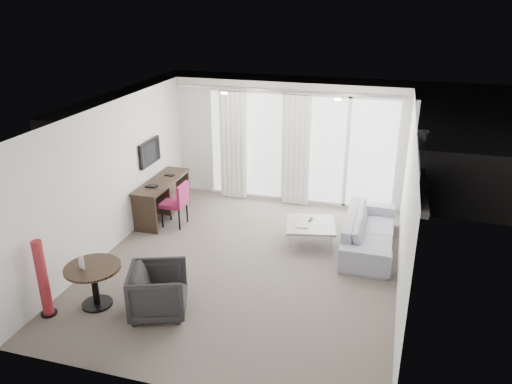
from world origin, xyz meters
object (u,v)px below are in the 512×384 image
(red_lamp, at_px, (43,279))
(desk_chair, at_px, (174,204))
(desk, at_px, (163,199))
(sofa, at_px, (369,231))
(coffee_table, at_px, (310,233))
(round_table, at_px, (95,286))
(rattan_chair_a, at_px, (326,167))
(tub_armchair, at_px, (158,291))
(rattan_chair_b, at_px, (371,168))

(red_lamp, bearing_deg, desk_chair, 80.96)
(desk, distance_m, sofa, 4.18)
(desk_chair, distance_m, coffee_table, 2.74)
(desk_chair, bearing_deg, coffee_table, 0.33)
(coffee_table, distance_m, sofa, 1.07)
(round_table, height_order, red_lamp, red_lamp)
(desk, xyz_separation_m, red_lamp, (-0.12, -3.54, 0.20))
(red_lamp, relative_size, sofa, 0.54)
(red_lamp, height_order, coffee_table, red_lamp)
(red_lamp, distance_m, rattan_chair_a, 7.15)
(round_table, relative_size, tub_armchair, 1.01)
(rattan_chair_b, bearing_deg, rattan_chair_a, -161.08)
(desk, xyz_separation_m, tub_armchair, (1.41, -3.06, -0.03))
(desk_chair, xyz_separation_m, round_table, (0.03, -2.85, -0.12))
(desk, height_order, sofa, desk)
(sofa, bearing_deg, rattan_chair_a, 21.92)
(desk, bearing_deg, coffee_table, -5.91)
(round_table, xyz_separation_m, rattan_chair_b, (3.57, 6.13, 0.12))
(desk, relative_size, coffee_table, 1.92)
(red_lamp, bearing_deg, round_table, 35.83)
(desk, distance_m, rattan_chair_a, 4.13)
(desk, bearing_deg, round_table, -82.33)
(red_lamp, bearing_deg, coffee_table, 44.75)
(desk_chair, relative_size, red_lamp, 0.76)
(round_table, height_order, coffee_table, round_table)
(round_table, distance_m, coffee_table, 3.91)
(coffee_table, bearing_deg, rattan_chair_a, 93.59)
(rattan_chair_b, bearing_deg, coffee_table, -88.75)
(round_table, height_order, sofa, round_table)
(red_lamp, relative_size, rattan_chair_b, 1.34)
(rattan_chair_a, bearing_deg, red_lamp, -105.24)
(tub_armchair, bearing_deg, rattan_chair_b, -43.18)
(coffee_table, xyz_separation_m, sofa, (1.05, 0.13, 0.12))
(red_lamp, distance_m, sofa, 5.46)
(desk, distance_m, coffee_table, 3.15)
(coffee_table, bearing_deg, desk, 174.09)
(tub_armchair, relative_size, coffee_table, 0.92)
(round_table, bearing_deg, red_lamp, -144.17)
(red_lamp, height_order, tub_armchair, red_lamp)
(sofa, height_order, rattan_chair_b, rattan_chair_b)
(desk, distance_m, desk_chair, 0.50)
(red_lamp, distance_m, rattan_chair_b, 7.71)
(tub_armchair, bearing_deg, round_table, 74.81)
(desk, height_order, tub_armchair, desk)
(round_table, distance_m, sofa, 4.78)
(tub_armchair, distance_m, rattan_chair_a, 6.18)
(coffee_table, height_order, sofa, sofa)
(coffee_table, relative_size, sofa, 0.40)
(round_table, bearing_deg, coffee_table, 46.28)
(desk, xyz_separation_m, coffee_table, (3.13, -0.32, -0.20))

